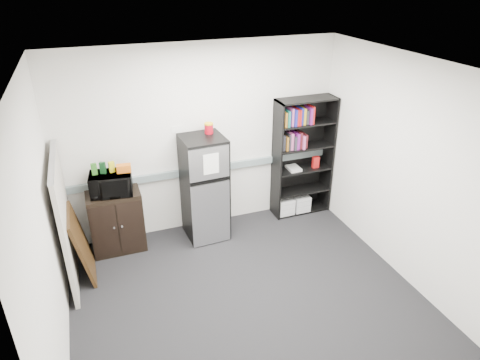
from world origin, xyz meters
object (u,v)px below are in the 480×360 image
(cabinet, at_px, (117,221))
(refrigerator, at_px, (205,188))
(bookshelf, at_px, (302,155))
(microwave, at_px, (111,184))
(cubicle_partition, at_px, (65,221))

(cabinet, relative_size, refrigerator, 0.57)
(bookshelf, bearing_deg, cabinet, -178.66)
(bookshelf, height_order, microwave, bookshelf)
(cabinet, height_order, microwave, microwave)
(cabinet, distance_m, refrigerator, 1.28)
(bookshelf, relative_size, cabinet, 2.13)
(cubicle_partition, distance_m, refrigerator, 1.86)
(cabinet, distance_m, microwave, 0.58)
(cubicle_partition, relative_size, cabinet, 1.86)
(microwave, bearing_deg, bookshelf, 8.78)
(cabinet, bearing_deg, bookshelf, 1.34)
(refrigerator, bearing_deg, bookshelf, 2.26)
(cabinet, xyz_separation_m, refrigerator, (1.23, -0.08, 0.32))
(cabinet, height_order, refrigerator, refrigerator)
(cabinet, bearing_deg, cubicle_partition, -144.73)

